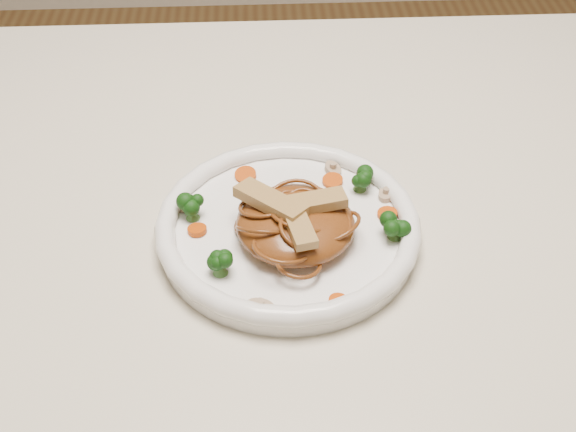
{
  "coord_description": "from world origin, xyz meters",
  "views": [
    {
      "loc": [
        -0.04,
        -0.6,
        1.26
      ],
      "look_at": [
        -0.02,
        -0.06,
        0.78
      ],
      "focal_mm": 47.27,
      "sensor_mm": 36.0,
      "label": 1
    }
  ],
  "objects": [
    {
      "name": "table",
      "position": [
        0.0,
        0.0,
        0.65
      ],
      "size": [
        1.2,
        0.8,
        0.75
      ],
      "color": "beige",
      "rests_on": "ground"
    },
    {
      "name": "plate",
      "position": [
        -0.02,
        -0.06,
        0.76
      ],
      "size": [
        0.31,
        0.31,
        0.02
      ],
      "primitive_type": "cylinder",
      "rotation": [
        0.0,
        0.0,
        -0.26
      ],
      "color": "white",
      "rests_on": "table"
    },
    {
      "name": "noodle_mound",
      "position": [
        -0.01,
        -0.07,
        0.78
      ],
      "size": [
        0.14,
        0.14,
        0.04
      ],
      "primitive_type": "ellipsoid",
      "rotation": [
        0.0,
        0.0,
        0.33
      ],
      "color": "brown",
      "rests_on": "plate"
    },
    {
      "name": "chicken_a",
      "position": [
        0.0,
        -0.07,
        0.8
      ],
      "size": [
        0.07,
        0.04,
        0.01
      ],
      "primitive_type": "cube",
      "rotation": [
        0.0,
        0.0,
        0.19
      ],
      "color": "tan",
      "rests_on": "noodle_mound"
    },
    {
      "name": "chicken_b",
      "position": [
        -0.03,
        -0.06,
        0.8
      ],
      "size": [
        0.07,
        0.07,
        0.01
      ],
      "primitive_type": "cube",
      "rotation": [
        0.0,
        0.0,
        2.39
      ],
      "color": "tan",
      "rests_on": "noodle_mound"
    },
    {
      "name": "chicken_c",
      "position": [
        -0.01,
        -0.09,
        0.8
      ],
      "size": [
        0.03,
        0.07,
        0.01
      ],
      "primitive_type": "cube",
      "rotation": [
        0.0,
        0.0,
        4.94
      ],
      "color": "tan",
      "rests_on": "noodle_mound"
    },
    {
      "name": "broccoli_0",
      "position": [
        0.06,
        -0.0,
        0.78
      ],
      "size": [
        0.03,
        0.03,
        0.03
      ],
      "primitive_type": null,
      "rotation": [
        0.0,
        0.0,
        -0.16
      ],
      "color": "#10460E",
      "rests_on": "plate"
    },
    {
      "name": "broccoli_1",
      "position": [
        -0.11,
        -0.04,
        0.78
      ],
      "size": [
        0.03,
        0.03,
        0.03
      ],
      "primitive_type": null,
      "rotation": [
        0.0,
        0.0,
        0.01
      ],
      "color": "#10460E",
      "rests_on": "plate"
    },
    {
      "name": "broccoli_2",
      "position": [
        -0.08,
        -0.12,
        0.78
      ],
      "size": [
        0.03,
        0.03,
        0.03
      ],
      "primitive_type": null,
      "rotation": [
        0.0,
        0.0,
        -0.42
      ],
      "color": "#10460E",
      "rests_on": "plate"
    },
    {
      "name": "broccoli_3",
      "position": [
        0.09,
        -0.08,
        0.78
      ],
      "size": [
        0.03,
        0.03,
        0.03
      ],
      "primitive_type": null,
      "rotation": [
        0.0,
        0.0,
        -0.3
      ],
      "color": "#10460E",
      "rests_on": "plate"
    },
    {
      "name": "carrot_0",
      "position": [
        0.03,
        0.01,
        0.77
      ],
      "size": [
        0.03,
        0.03,
        0.0
      ],
      "primitive_type": "cylinder",
      "rotation": [
        0.0,
        0.0,
        0.35
      ],
      "color": "#BD4706",
      "rests_on": "plate"
    },
    {
      "name": "carrot_1",
      "position": [
        -0.1,
        -0.06,
        0.77
      ],
      "size": [
        0.02,
        0.02,
        0.0
      ],
      "primitive_type": "cylinder",
      "rotation": [
        0.0,
        0.0,
        0.07
      ],
      "color": "#BD4706",
      "rests_on": "plate"
    },
    {
      "name": "carrot_2",
      "position": [
        0.08,
        -0.05,
        0.77
      ],
      "size": [
        0.02,
        0.02,
        0.0
      ],
      "primitive_type": "cylinder",
      "rotation": [
        0.0,
        0.0,
        -0.16
      ],
      "color": "#BD4706",
      "rests_on": "plate"
    },
    {
      "name": "carrot_3",
      "position": [
        -0.06,
        0.02,
        0.77
      ],
      "size": [
        0.03,
        0.03,
        0.0
      ],
      "primitive_type": "cylinder",
      "rotation": [
        0.0,
        0.0,
        0.23
      ],
      "color": "#BD4706",
      "rests_on": "plate"
    },
    {
      "name": "carrot_4",
      "position": [
        0.02,
        -0.16,
        0.77
      ],
      "size": [
        0.02,
        0.02,
        0.0
      ],
      "primitive_type": "cylinder",
      "rotation": [
        0.0,
        0.0,
        -0.29
      ],
      "color": "#BD4706",
      "rests_on": "plate"
    },
    {
      "name": "mushroom_0",
      "position": [
        -0.05,
        -0.16,
        0.77
      ],
      "size": [
        0.03,
        0.03,
        0.01
      ],
      "primitive_type": "cylinder",
      "rotation": [
        0.0,
        0.0,
        -0.14
      ],
      "color": "#BFAB8F",
      "rests_on": "plate"
    },
    {
      "name": "mushroom_1",
      "position": [
        0.09,
        -0.02,
        0.77
      ],
      "size": [
        0.03,
        0.03,
        0.01
      ],
      "primitive_type": "cylinder",
      "rotation": [
        0.0,
        0.0,
        1.23
      ],
      "color": "#BFAB8F",
      "rests_on": "plate"
    },
    {
      "name": "mushroom_2",
      "position": [
        -0.12,
        -0.03,
        0.77
      ],
      "size": [
        0.03,
        0.03,
        0.01
      ],
      "primitive_type": "cylinder",
      "rotation": [
        0.0,
        0.0,
        -0.58
      ],
      "color": "#BFAB8F",
      "rests_on": "plate"
    },
    {
      "name": "mushroom_3",
      "position": [
        0.04,
        0.03,
        0.77
      ],
      "size": [
        0.03,
        0.03,
        0.01
      ],
      "primitive_type": "cylinder",
      "rotation": [
        0.0,
        0.0,
        2.02
      ],
      "color": "#BFAB8F",
      "rests_on": "plate"
    }
  ]
}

